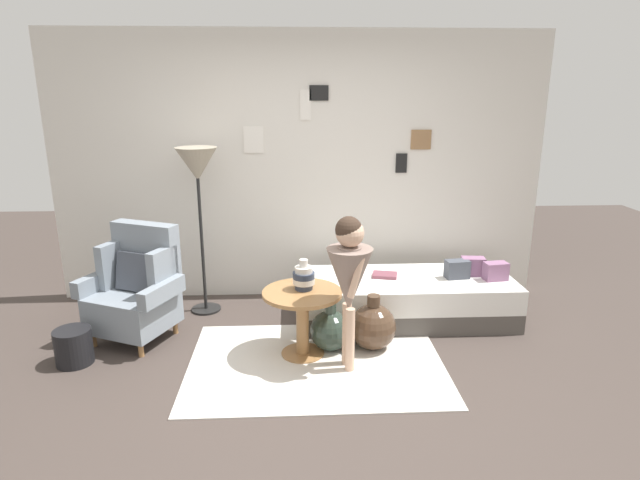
# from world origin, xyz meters

# --- Properties ---
(ground_plane) EXTENTS (12.00, 12.00, 0.00)m
(ground_plane) POSITION_xyz_m (0.00, 0.00, 0.00)
(ground_plane) COLOR #423833
(gallery_wall) EXTENTS (4.80, 0.12, 2.60)m
(gallery_wall) POSITION_xyz_m (0.00, 1.95, 1.30)
(gallery_wall) COLOR silver
(gallery_wall) RESTS_ON ground
(rug) EXTENTS (1.96, 1.38, 0.01)m
(rug) POSITION_xyz_m (0.09, 0.43, 0.01)
(rug) COLOR silver
(rug) RESTS_ON ground
(armchair) EXTENTS (0.89, 0.80, 0.97)m
(armchair) POSITION_xyz_m (-1.39, 0.98, 0.44)
(armchair) COLOR #9E7042
(armchair) RESTS_ON ground
(daybed) EXTENTS (1.90, 0.80, 0.40)m
(daybed) POSITION_xyz_m (0.97, 1.23, 0.20)
(daybed) COLOR #4C4742
(daybed) RESTS_ON ground
(pillow_head) EXTENTS (0.22, 0.15, 0.16)m
(pillow_head) POSITION_xyz_m (1.74, 1.14, 0.48)
(pillow_head) COLOR gray
(pillow_head) RESTS_ON daybed
(pillow_mid) EXTENTS (0.22, 0.14, 0.17)m
(pillow_mid) POSITION_xyz_m (1.58, 1.28, 0.48)
(pillow_mid) COLOR gray
(pillow_mid) RESTS_ON daybed
(pillow_back) EXTENTS (0.22, 0.15, 0.17)m
(pillow_back) POSITION_xyz_m (1.41, 1.21, 0.48)
(pillow_back) COLOR #474C56
(pillow_back) RESTS_ON daybed
(side_table) EXTENTS (0.62, 0.62, 0.54)m
(side_table) POSITION_xyz_m (-0.01, 0.58, 0.40)
(side_table) COLOR #9E7042
(side_table) RESTS_ON ground
(vase_striped) EXTENTS (0.17, 0.17, 0.24)m
(vase_striped) POSITION_xyz_m (0.01, 0.63, 0.64)
(vase_striped) COLOR #2D384C
(vase_striped) RESTS_ON side_table
(floor_lamp) EXTENTS (0.37, 0.37, 1.56)m
(floor_lamp) POSITION_xyz_m (-0.92, 1.52, 1.34)
(floor_lamp) COLOR black
(floor_lamp) RESTS_ON ground
(person_child) EXTENTS (0.34, 0.34, 1.19)m
(person_child) POSITION_xyz_m (0.33, 0.36, 0.77)
(person_child) COLOR #D8AD8E
(person_child) RESTS_ON ground
(book_on_daybed) EXTENTS (0.25, 0.21, 0.03)m
(book_on_daybed) POSITION_xyz_m (0.76, 1.27, 0.42)
(book_on_daybed) COLOR brown
(book_on_daybed) RESTS_ON daybed
(demijohn_near) EXTENTS (0.33, 0.33, 0.42)m
(demijohn_near) POSITION_xyz_m (0.22, 0.66, 0.17)
(demijohn_near) COLOR #2D3D33
(demijohn_near) RESTS_ON ground
(demijohn_far) EXTENTS (0.38, 0.38, 0.46)m
(demijohn_far) POSITION_xyz_m (0.57, 0.66, 0.19)
(demijohn_far) COLOR #473323
(demijohn_far) RESTS_ON ground
(magazine_basket) EXTENTS (0.28, 0.28, 0.28)m
(magazine_basket) POSITION_xyz_m (-1.78, 0.53, 0.14)
(magazine_basket) COLOR black
(magazine_basket) RESTS_ON ground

